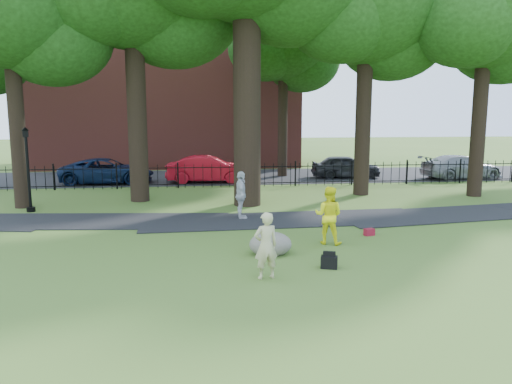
{
  "coord_description": "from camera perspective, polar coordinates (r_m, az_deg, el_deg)",
  "views": [
    {
      "loc": [
        -2.02,
        -13.12,
        3.79
      ],
      "look_at": [
        -0.23,
        2.0,
        1.34
      ],
      "focal_mm": 35.0,
      "sensor_mm": 36.0,
      "label": 1
    }
  ],
  "objects": [
    {
      "name": "brick_building",
      "position": [
        37.24,
        -10.02,
        12.42
      ],
      "size": [
        18.0,
        8.0,
        12.0
      ],
      "primitive_type": "cube",
      "color": "brown",
      "rests_on": "ground"
    },
    {
      "name": "red_sedan",
      "position": [
        26.99,
        -5.46,
        2.6
      ],
      "size": [
        4.56,
        1.92,
        1.46
      ],
      "primitive_type": "imported",
      "rotation": [
        0.0,
        0.0,
        1.49
      ],
      "color": "#A90D1C",
      "rests_on": "ground"
    },
    {
      "name": "boulder",
      "position": [
        13.44,
        1.67,
        -5.75
      ],
      "size": [
        1.38,
        1.22,
        0.67
      ],
      "primitive_type": "ellipsoid",
      "rotation": [
        0.0,
        0.0,
        -0.37
      ],
      "color": "#605950",
      "rests_on": "ground"
    },
    {
      "name": "woman",
      "position": [
        11.43,
        1.14,
        -6.13
      ],
      "size": [
        0.64,
        0.49,
        1.56
      ],
      "primitive_type": "imported",
      "rotation": [
        0.0,
        0.0,
        3.37
      ],
      "color": "#C0B884",
      "rests_on": "ground"
    },
    {
      "name": "street",
      "position": [
        29.43,
        -2.76,
        1.74
      ],
      "size": [
        80.0,
        7.0,
        0.02
      ],
      "primitive_type": "cube",
      "color": "black",
      "rests_on": "ground"
    },
    {
      "name": "iron_fence",
      "position": [
        25.4,
        -2.13,
        1.93
      ],
      "size": [
        44.0,
        0.04,
        1.2
      ],
      "color": "black",
      "rests_on": "ground"
    },
    {
      "name": "tree_row",
      "position": [
        22.1,
        -0.03,
        20.54
      ],
      "size": [
        26.82,
        7.96,
        12.42
      ],
      "color": "black",
      "rests_on": "ground"
    },
    {
      "name": "backpack",
      "position": [
        12.46,
        8.36,
        -7.94
      ],
      "size": [
        0.46,
        0.37,
        0.3
      ],
      "primitive_type": "cube",
      "rotation": [
        0.0,
        0.0,
        -0.32
      ],
      "color": "black",
      "rests_on": "ground"
    },
    {
      "name": "footpath",
      "position": [
        17.69,
        3.24,
        -3.24
      ],
      "size": [
        36.07,
        3.85,
        0.03
      ],
      "primitive_type": "cube",
      "rotation": [
        0.0,
        0.0,
        0.03
      ],
      "color": "black",
      "rests_on": "ground"
    },
    {
      "name": "man",
      "position": [
        14.56,
        8.29,
        -2.65
      ],
      "size": [
        1.02,
        0.94,
        1.68
      ],
      "primitive_type": "imported",
      "rotation": [
        0.0,
        0.0,
        2.66
      ],
      "color": "yellow",
      "rests_on": "ground"
    },
    {
      "name": "ground",
      "position": [
        13.8,
        1.94,
        -6.8
      ],
      "size": [
        120.0,
        120.0,
        0.0
      ],
      "primitive_type": "plane",
      "color": "#416322",
      "rests_on": "ground"
    },
    {
      "name": "red_bag",
      "position": [
        15.89,
        12.81,
        -4.49
      ],
      "size": [
        0.35,
        0.27,
        0.21
      ],
      "primitive_type": "cube",
      "rotation": [
        0.0,
        0.0,
        0.28
      ],
      "color": "maroon",
      "rests_on": "ground"
    },
    {
      "name": "grey_car",
      "position": [
        29.29,
        10.22,
        2.88
      ],
      "size": [
        4.01,
        1.82,
        1.33
      ],
      "primitive_type": "imported",
      "rotation": [
        0.0,
        0.0,
        1.51
      ],
      "color": "#232326",
      "rests_on": "ground"
    },
    {
      "name": "pedestrian",
      "position": [
        17.73,
        -1.72,
        -0.38
      ],
      "size": [
        0.43,
        1.01,
        1.71
      ],
      "primitive_type": "imported",
      "rotation": [
        0.0,
        0.0,
        1.58
      ],
      "color": "silver",
      "rests_on": "ground"
    },
    {
      "name": "silver_car",
      "position": [
        30.8,
        22.39,
        2.66
      ],
      "size": [
        4.86,
        2.43,
        1.35
      ],
      "primitive_type": "imported",
      "rotation": [
        0.0,
        0.0,
        1.69
      ],
      "color": "gray",
      "rests_on": "ground"
    },
    {
      "name": "navy_van",
      "position": [
        27.72,
        -16.65,
        2.31
      ],
      "size": [
        4.87,
        2.3,
        1.35
      ],
      "primitive_type": "imported",
      "rotation": [
        0.0,
        0.0,
        1.58
      ],
      "color": "#0C1B3C",
      "rests_on": "ground"
    },
    {
      "name": "lamppost",
      "position": [
        20.8,
        -24.6,
        2.23
      ],
      "size": [
        0.32,
        0.32,
        3.23
      ],
      "rotation": [
        0.0,
        0.0,
        0.25
      ],
      "color": "black",
      "rests_on": "ground"
    }
  ]
}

